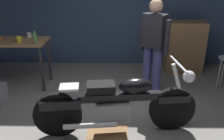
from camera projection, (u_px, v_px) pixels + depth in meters
name	position (u px, v px, depth m)	size (l,w,h in m)	color
ground_plane	(109.00, 132.00, 3.38)	(12.00, 12.00, 0.00)	gray
workbench	(12.00, 46.00, 4.50)	(1.30, 0.64, 0.90)	#99724C
motorcycle	(117.00, 104.00, 3.22)	(2.18, 0.64, 1.00)	black
person_standing	(154.00, 44.00, 4.11)	(0.46, 0.41, 1.67)	#4C4B8F
wooden_dresser	(184.00, 47.00, 5.27)	(0.80, 0.47, 1.10)	#99724C
drip_tray	(107.00, 131.00, 3.39)	(0.56, 0.40, 0.01)	olive
mug_yellow_tall	(19.00, 39.00, 4.30)	(0.12, 0.09, 0.11)	yellow
mug_white_ceramic	(29.00, 35.00, 4.62)	(0.11, 0.08, 0.10)	white
bottle	(35.00, 38.00, 4.24)	(0.06, 0.06, 0.24)	#4C8C4C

